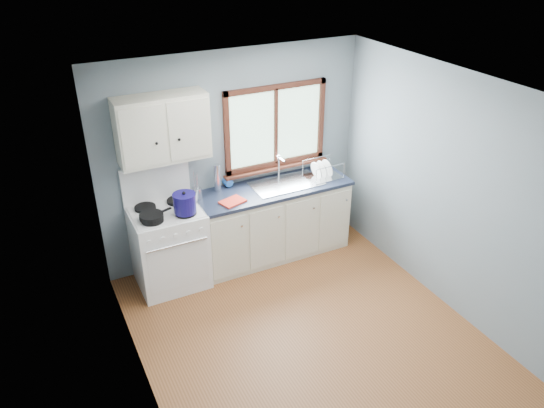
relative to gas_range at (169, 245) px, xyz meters
name	(u,v)px	position (x,y,z in m)	size (l,w,h in m)	color
floor	(307,335)	(0.95, -1.47, -0.50)	(3.20, 3.60, 0.02)	brown
ceiling	(317,91)	(0.95, -1.47, 2.02)	(3.20, 3.60, 0.02)	white
wall_back	(233,157)	(0.95, 0.34, 0.76)	(3.20, 0.02, 2.50)	slate
wall_front	(457,360)	(0.95, -3.28, 0.76)	(3.20, 0.02, 2.50)	slate
wall_left	(134,276)	(-0.66, -1.47, 0.76)	(0.02, 3.60, 2.50)	slate
wall_right	(448,192)	(2.56, -1.47, 0.76)	(0.02, 3.60, 2.50)	slate
gas_range	(169,245)	(0.00, 0.00, 0.00)	(0.76, 0.69, 1.36)	white
base_cabinets	(273,224)	(1.31, 0.02, -0.08)	(1.85, 0.60, 0.88)	beige
countertop	(273,188)	(1.31, 0.02, 0.41)	(1.89, 0.64, 0.04)	black
sink	(286,188)	(1.49, 0.02, 0.37)	(0.84, 0.46, 0.44)	silver
window	(276,132)	(1.48, 0.30, 0.98)	(1.36, 0.10, 1.03)	#9EC6A8
upper_cabinets	(162,129)	(0.10, 0.15, 1.31)	(0.95, 0.35, 0.70)	beige
skillet	(152,216)	(-0.18, -0.14, 0.49)	(0.40, 0.32, 0.05)	black
stockpot	(185,203)	(0.17, -0.17, 0.57)	(0.28, 0.28, 0.24)	#130D50
utensil_crock	(197,193)	(0.41, 0.12, 0.50)	(0.12, 0.12, 0.35)	silver
thermos	(217,178)	(0.69, 0.21, 0.59)	(0.08, 0.08, 0.33)	silver
soap_bottle	(230,177)	(0.85, 0.22, 0.57)	(0.11, 0.11, 0.28)	#2055A5
dish_towel	(233,202)	(0.73, -0.13, 0.44)	(0.27, 0.19, 0.02)	#EE3A27
dish_rack	(322,173)	(1.96, -0.02, 0.48)	(0.43, 0.34, 0.22)	silver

